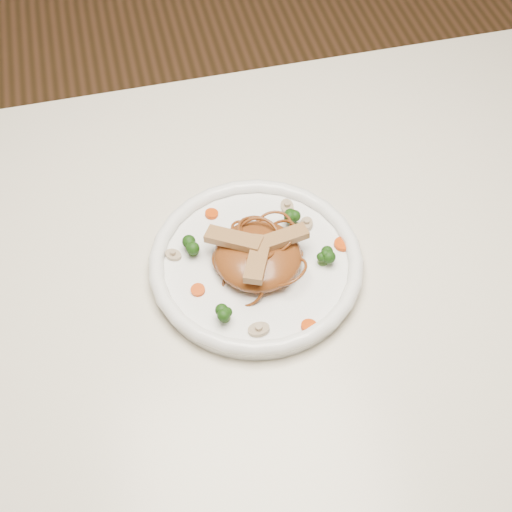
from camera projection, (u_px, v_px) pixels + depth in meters
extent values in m
plane|color=#4D341A|center=(261.00, 467.00, 1.52)|extent=(4.00, 4.00, 0.00)
cube|color=beige|center=(264.00, 276.00, 0.93)|extent=(1.20, 0.80, 0.04)
cylinder|color=brown|center=(465.00, 202.00, 1.51)|extent=(0.06, 0.06, 0.71)
cylinder|color=white|center=(256.00, 266.00, 0.91)|extent=(0.29, 0.29, 0.02)
ellipsoid|color=brown|center=(258.00, 256.00, 0.89)|extent=(0.14, 0.14, 0.04)
cube|color=#A9854F|center=(282.00, 238.00, 0.88)|extent=(0.07, 0.03, 0.01)
cube|color=#A9854F|center=(234.00, 239.00, 0.88)|extent=(0.07, 0.06, 0.01)
cube|color=#A9854F|center=(258.00, 259.00, 0.86)|extent=(0.05, 0.08, 0.01)
cylinder|color=#E44608|center=(291.00, 214.00, 0.95)|extent=(0.02, 0.02, 0.00)
cylinder|color=#E44608|center=(198.00, 290.00, 0.87)|extent=(0.02, 0.02, 0.00)
cylinder|color=#E44608|center=(343.00, 244.00, 0.92)|extent=(0.03, 0.03, 0.00)
cylinder|color=#E44608|center=(212.00, 214.00, 0.95)|extent=(0.02, 0.02, 0.00)
cylinder|color=#E44608|center=(309.00, 326.00, 0.84)|extent=(0.03, 0.03, 0.00)
cylinder|color=#C0AD90|center=(259.00, 330.00, 0.84)|extent=(0.03, 0.03, 0.01)
cylinder|color=#C0AD90|center=(307.00, 224.00, 0.94)|extent=(0.03, 0.03, 0.01)
cylinder|color=#C0AD90|center=(173.00, 255.00, 0.91)|extent=(0.03, 0.03, 0.01)
cylinder|color=#C0AD90|center=(287.00, 207.00, 0.96)|extent=(0.03, 0.03, 0.01)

